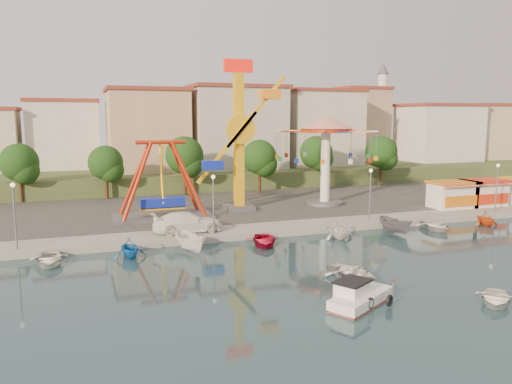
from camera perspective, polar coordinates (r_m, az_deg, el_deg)
name	(u,v)px	position (r m, az deg, el deg)	size (l,w,h in m)	color
ground	(371,273)	(36.53, 12.95, -9.03)	(200.00, 200.00, 0.00)	#142C39
quay_deck	(189,175)	(93.85, -7.64, 1.97)	(200.00, 100.00, 0.60)	#9E998E
asphalt_pad	(241,199)	(63.09, -1.69, -0.86)	(90.00, 28.00, 0.01)	#4C4944
hill_terrace	(184,166)	(98.60, -8.25, 2.97)	(200.00, 60.00, 3.00)	#384C26
pirate_ship_ride	(162,181)	(51.95, -10.72, 1.20)	(10.00, 5.00, 8.00)	#59595E
kamikaze_tower	(242,139)	(55.15, -1.57, 6.02)	(6.82, 3.10, 16.50)	#59595E
wave_swinger	(326,141)	(59.33, 7.99, 5.84)	(11.60, 11.60, 10.40)	#59595E
booth_left	(453,194)	(61.45, 21.55, -0.24)	(5.40, 3.78, 3.08)	white
booth_mid	(483,192)	(64.40, 24.51, -0.04)	(5.40, 3.78, 3.08)	white
lamp_post_0	(15,218)	(43.33, -25.84, -2.68)	(0.14, 0.14, 5.00)	#59595E
lamp_post_1	(214,206)	(44.38, -4.88, -1.60)	(0.14, 0.14, 5.00)	#59595E
lamp_post_2	(370,197)	(50.74, 12.90, -0.52)	(0.14, 0.14, 5.00)	#59595E
lamp_post_3	(496,189)	(60.75, 25.78, 0.31)	(0.14, 0.14, 5.00)	#59595E
tree_0	(19,163)	(66.90, -25.45, 3.05)	(4.60, 4.60, 7.19)	#382314
tree_1	(106,163)	(65.87, -16.81, 3.21)	(4.35, 4.35, 6.80)	#382314
tree_2	(184,155)	(66.58, -8.18, 4.16)	(5.02, 5.02, 7.85)	#382314
tree_3	(259,157)	(67.88, 0.40, 4.02)	(4.68, 4.68, 7.32)	#382314
tree_4	(316,152)	(74.52, 6.89, 4.51)	(4.86, 4.86, 7.60)	#382314
tree_5	(381,152)	(77.92, 14.12, 4.45)	(4.83, 4.83, 7.54)	#382314
building_1	(63,141)	(80.82, -21.18, 5.42)	(12.33, 9.01, 8.63)	silver
building_2	(151,132)	(82.01, -11.95, 6.75)	(11.95, 9.28, 11.23)	tan
building_3	(239,138)	(81.94, -1.97, 6.21)	(12.59, 10.50, 9.20)	beige
building_4	(305,136)	(89.98, 5.63, 6.40)	(10.75, 9.23, 9.24)	beige
building_5	(375,130)	(94.74, 13.49, 6.91)	(12.77, 10.96, 11.21)	tan
building_6	(434,127)	(100.37, 19.69, 7.05)	(8.23, 8.98, 12.36)	silver
building_7	(465,135)	(111.88, 22.82, 6.06)	(11.59, 10.93, 8.76)	beige
minaret	(382,109)	(99.79, 14.19, 9.22)	(2.80, 2.80, 18.00)	silver
cabin_motorboat	(359,298)	(30.36, 11.73, -11.76)	(4.99, 3.93, 1.66)	white
rowboat_a	(353,272)	(35.09, 10.98, -9.01)	(2.76, 3.87, 0.80)	silver
rowboat_b	(495,298)	(33.11, 25.67, -10.90)	(2.38, 3.33, 0.69)	silver
van	(187,222)	(45.56, -7.84, -3.43)	(2.54, 6.24, 1.81)	white
moored_boat_0	(49,259)	(40.58, -22.58, -7.10)	(2.82, 3.95, 0.82)	silver
moored_boat_1	(129,248)	(40.53, -14.26, -6.17)	(2.56, 2.97, 1.57)	#1464B4
moored_boat_2	(191,242)	(41.20, -7.47, -5.68)	(1.60, 4.26, 1.64)	white
moored_boat_3	(264,240)	(43.00, 0.90, -5.55)	(2.94, 4.11, 0.85)	#A90D29
moored_boat_4	(338,229)	(45.80, 9.33, -4.24)	(2.80, 3.24, 1.71)	silver
moored_boat_5	(396,225)	(49.01, 15.66, -3.71)	(1.49, 3.97, 1.53)	#5A595F
moored_boat_6	(435,226)	(51.81, 19.81, -3.63)	(2.94, 4.12, 0.85)	silver
moored_boat_7	(486,218)	(55.82, 24.77, -2.75)	(2.40, 2.79, 1.47)	#DB4B13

